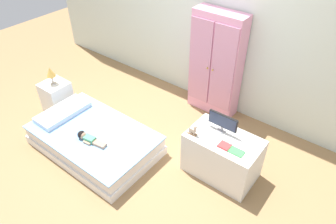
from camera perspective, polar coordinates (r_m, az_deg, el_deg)
ground_plane at (r=3.85m, az=-4.50°, el=-8.73°), size 10.00×10.00×0.02m
back_wall at (r=4.19m, az=9.59°, el=17.41°), size 6.40×0.05×2.70m
bed at (r=3.99m, az=-13.21°, el=-4.97°), size 1.54×0.95×0.27m
pillow at (r=4.26m, az=-18.58°, el=0.03°), size 0.32×0.68×0.06m
doll at (r=3.78m, az=-14.59°, el=-4.50°), size 0.39×0.14×0.10m
nightstand at (r=4.75m, az=-19.57°, el=2.71°), size 0.34×0.34×0.43m
table_lamp at (r=4.55m, az=-20.58°, el=6.69°), size 0.12×0.12×0.25m
wardrobe at (r=4.26m, az=8.70°, el=8.54°), size 0.69×0.30×1.44m
tv_stand at (r=3.56m, az=9.80°, el=-7.84°), size 0.79×0.48×0.53m
tv_monitor at (r=3.38m, az=9.94°, el=-1.76°), size 0.34×0.10×0.22m
rocking_horse_toy at (r=3.34m, az=4.64°, el=-3.27°), size 0.11×0.04×0.13m
book_red at (r=3.28m, az=10.25°, el=-6.05°), size 0.12×0.11×0.02m
book_green at (r=3.25m, az=12.27°, el=-7.04°), size 0.16×0.10×0.01m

